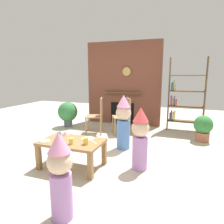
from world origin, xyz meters
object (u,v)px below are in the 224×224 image
object	(u,v)px
bookshelf	(183,98)
dining_chair_middle	(125,114)
dining_chair_left	(98,113)
potted_plant_short	(68,112)
paper_cup_near_left	(86,141)
child_with_cone_hat	(60,174)
coffee_table	(72,145)
paper_plate_rear	(45,141)
child_by_the_chairs	(123,121)
potted_plant_tall	(203,127)
paper_plate_front	(88,139)
child_in_pink	(140,137)
birthday_cake_slice	(65,133)
paper_cup_near_right	(59,134)
paper_cup_center	(71,141)

from	to	relation	value
bookshelf	dining_chair_middle	bearing A→B (deg)	-148.28
dining_chair_left	potted_plant_short	xyz separation A→B (m)	(-1.05, 0.29, -0.10)
paper_cup_near_left	child_with_cone_hat	world-z (taller)	child_with_cone_hat
coffee_table	child_with_cone_hat	xyz separation A→B (m)	(0.52, -1.07, 0.13)
coffee_table	paper_plate_rear	world-z (taller)	paper_plate_rear
child_by_the_chairs	paper_plate_rear	bearing A→B (deg)	-9.87
bookshelf	potted_plant_tall	distance (m)	1.05
bookshelf	paper_plate_front	size ratio (longest dim) A/B	9.06
dining_chair_middle	child_in_pink	bearing A→B (deg)	85.49
birthday_cake_slice	paper_cup_near_left	bearing A→B (deg)	-26.91
child_with_cone_hat	child_in_pink	bearing A→B (deg)	-46.66
paper_cup_near_right	dining_chair_left	distance (m)	1.78
paper_cup_near_left	bookshelf	bearing A→B (deg)	65.72
paper_cup_center	dining_chair_middle	bearing A→B (deg)	84.69
child_in_pink	potted_plant_tall	xyz separation A→B (m)	(1.04, 1.80, -0.20)
bookshelf	paper_plate_front	world-z (taller)	bookshelf
paper_plate_rear	potted_plant_tall	xyz separation A→B (m)	(2.47, 2.27, -0.13)
paper_cup_center	paper_plate_front	distance (m)	0.33
child_by_the_chairs	dining_chair_left	xyz separation A→B (m)	(-0.91, 0.80, -0.07)
dining_chair_left	dining_chair_middle	size ratio (longest dim) A/B	1.00
child_by_the_chairs	dining_chair_middle	distance (m)	1.01
paper_cup_center	potted_plant_tall	xyz separation A→B (m)	(2.01, 2.24, -0.17)
paper_plate_rear	dining_chair_left	distance (m)	2.04
paper_cup_center	child_in_pink	size ratio (longest dim) A/B	0.09
coffee_table	potted_plant_short	xyz separation A→B (m)	(-1.43, 2.16, 0.04)
bookshelf	dining_chair_middle	world-z (taller)	bookshelf
child_in_pink	child_by_the_chairs	size ratio (longest dim) A/B	0.91
coffee_table	potted_plant_tall	distance (m)	2.96
dining_chair_middle	bookshelf	bearing A→B (deg)	-176.34
bookshelf	coffee_table	xyz separation A→B (m)	(-1.62, -2.87, -0.49)
paper_plate_front	paper_plate_rear	distance (m)	0.68
paper_cup_center	child_in_pink	distance (m)	1.06
paper_cup_near_left	child_with_cone_hat	bearing A→B (deg)	-77.35
dining_chair_left	paper_cup_center	bearing A→B (deg)	84.48
paper_cup_center	paper_cup_near_left	bearing A→B (deg)	17.77
paper_cup_center	birthday_cake_slice	size ratio (longest dim) A/B	0.95
paper_plate_front	dining_chair_middle	xyz separation A→B (m)	(0.07, 1.88, 0.06)
paper_cup_near_left	child_in_pink	xyz separation A→B (m)	(0.75, 0.37, 0.03)
paper_plate_rear	dining_chair_left	bearing A→B (deg)	89.73
birthday_cake_slice	potted_plant_short	size ratio (longest dim) A/B	0.14
paper_cup_near_left	birthday_cake_slice	xyz separation A→B (m)	(-0.53, 0.27, -0.01)
bookshelf	potted_plant_tall	xyz separation A→B (m)	(0.47, -0.77, -0.54)
child_in_pink	potted_plant_tall	bearing A→B (deg)	-136.03
paper_plate_rear	child_with_cone_hat	bearing A→B (deg)	-45.05
paper_plate_front	child_in_pink	world-z (taller)	child_in_pink
child_with_cone_hat	dining_chair_left	size ratio (longest dim) A/B	1.05
child_in_pink	paper_cup_center	bearing A→B (deg)	8.51
potted_plant_tall	child_by_the_chairs	bearing A→B (deg)	-146.37
birthday_cake_slice	child_in_pink	xyz separation A→B (m)	(1.28, 0.10, 0.04)
dining_chair_left	potted_plant_tall	world-z (taller)	dining_chair_left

